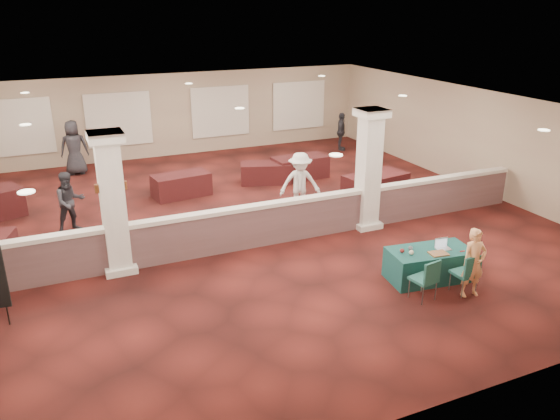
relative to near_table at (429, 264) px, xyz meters
name	(u,v)px	position (x,y,z in m)	size (l,w,h in m)	color
ground	(243,224)	(-2.65, 4.63, -0.35)	(16.00, 16.00, 0.00)	#4F1713
wall_back	(171,115)	(-2.65, 12.63, 1.25)	(16.00, 0.04, 3.20)	gray
wall_front	(437,317)	(-2.65, -3.37, 1.25)	(16.00, 0.04, 3.20)	gray
wall_right	(476,140)	(5.35, 4.63, 1.25)	(0.04, 16.00, 3.20)	gray
ceiling	(240,108)	(-2.65, 4.63, 2.85)	(16.00, 16.00, 0.02)	silver
partition_wall	(263,224)	(-2.65, 3.13, 0.22)	(15.60, 0.28, 1.10)	brown
column_left	(113,203)	(-6.15, 3.13, 1.29)	(0.72, 0.72, 3.20)	white
column_right	(369,168)	(0.35, 3.13, 1.29)	(0.72, 0.72, 3.20)	white
sconce_left	(97,188)	(-6.43, 3.13, 1.65)	(0.12, 0.12, 0.18)	brown
sconce_right	(124,185)	(-5.87, 3.13, 1.65)	(0.12, 0.12, 0.18)	brown
near_table	(429,264)	(0.00, 0.00, 0.00)	(1.80, 0.90, 0.69)	#113E3D
conf_chair_main	(468,271)	(0.28, -0.87, 0.19)	(0.46, 0.47, 0.90)	#1D5554
conf_chair_side	(427,277)	(-0.66, -0.75, 0.19)	(0.52, 0.53, 0.91)	#1D5554
woman	(474,263)	(0.33, -0.94, 0.39)	(0.53, 0.35, 1.48)	#FFA96E
far_table_front_center	(181,185)	(-3.59, 7.63, 0.01)	(1.75, 0.87, 0.71)	black
far_table_front_right	(375,187)	(1.81, 4.93, 0.05)	(1.97, 0.98, 0.80)	black
far_table_back_center	(266,173)	(-0.65, 7.83, -0.01)	(1.66, 0.83, 0.67)	black
far_table_back_right	(300,167)	(0.64, 7.83, 0.03)	(1.86, 0.93, 0.76)	black
attendee_a	(70,202)	(-6.93, 6.03, 0.47)	(0.78, 0.43, 1.62)	black
attendee_b	(300,184)	(-0.86, 4.73, 0.56)	(1.15, 0.53, 1.80)	silver
attendee_c	(341,132)	(3.85, 10.63, 0.43)	(0.91, 0.43, 1.54)	black
attendee_d	(74,148)	(-6.41, 11.44, 0.62)	(0.95, 0.51, 1.92)	black
laptop_base	(443,249)	(0.28, -0.08, 0.35)	(0.31, 0.22, 0.02)	silver
laptop_screen	(441,242)	(0.29, 0.03, 0.47)	(0.31, 0.01, 0.21)	silver
screen_glow	(441,243)	(0.29, 0.02, 0.45)	(0.28, 0.00, 0.18)	silver
knitting	(438,254)	(0.02, -0.24, 0.36)	(0.38, 0.28, 0.03)	#B2611C
yarn_cream	(411,252)	(-0.53, -0.03, 0.40)	(0.10, 0.10, 0.10)	beige
yarn_red	(402,251)	(-0.65, 0.13, 0.39)	(0.09, 0.09, 0.09)	maroon
yarn_grey	(410,248)	(-0.41, 0.17, 0.39)	(0.10, 0.10, 0.10)	#454549
scissors	(462,251)	(0.58, -0.34, 0.35)	(0.11, 0.03, 0.01)	#B21317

